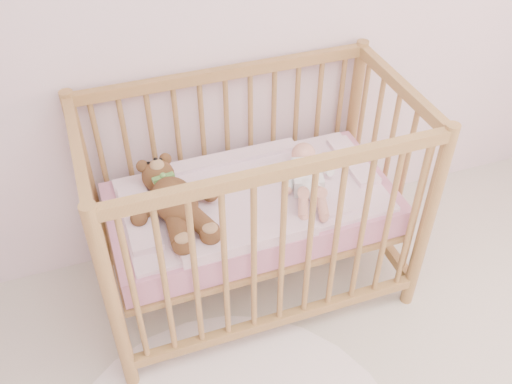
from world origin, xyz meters
name	(u,v)px	position (x,y,z in m)	size (l,w,h in m)	color
crib	(252,206)	(-0.16, 1.60, 0.50)	(1.36, 0.76, 1.00)	#A88547
mattress	(252,208)	(-0.16, 1.60, 0.49)	(1.22, 0.62, 0.13)	pink
blanket	(252,195)	(-0.16, 1.60, 0.56)	(1.10, 0.58, 0.06)	#ECA2BF
baby	(307,173)	(0.09, 1.58, 0.64)	(0.23, 0.48, 0.12)	white
teddy_bear	(175,201)	(-0.49, 1.58, 0.65)	(0.39, 0.55, 0.15)	brown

